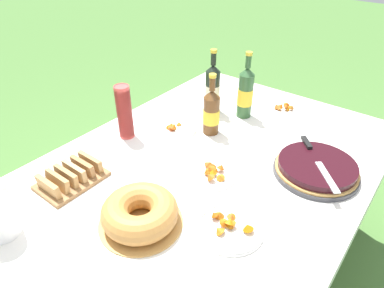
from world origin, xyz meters
name	(u,v)px	position (x,y,z in m)	size (l,w,h in m)	color
ground_plane	(201,274)	(0.00, 0.00, 0.00)	(16.00, 16.00, 0.00)	#4C7A38
garden_table	(203,178)	(0.00, 0.00, 0.68)	(1.83, 1.24, 0.73)	brown
tablecloth	(203,170)	(0.00, 0.00, 0.72)	(1.84, 1.25, 0.10)	white
berry_tart	(316,168)	(0.26, -0.40, 0.77)	(0.35, 0.35, 0.06)	#38383D
serving_knife	(316,157)	(0.28, -0.38, 0.80)	(0.30, 0.27, 0.01)	silver
bundt_cake	(140,213)	(-0.39, -0.01, 0.79)	(0.30, 0.30, 0.10)	tan
cup_stack	(124,112)	(-0.02, 0.45, 0.87)	(0.07, 0.07, 0.27)	#E04C47
cider_bottle_green	(245,93)	(0.51, 0.10, 0.87)	(0.08, 0.08, 0.35)	#2D562D
cider_bottle_amber	(211,112)	(0.26, 0.14, 0.85)	(0.08, 0.08, 0.31)	brown
juice_bottle_red	(212,89)	(0.44, 0.27, 0.87)	(0.08, 0.08, 0.35)	black
snack_plate_near	(230,227)	(-0.22, -0.28, 0.75)	(0.23, 0.23, 0.06)	white
snack_plate_left	(174,129)	(0.15, 0.30, 0.75)	(0.23, 0.23, 0.05)	white
snack_plate_right	(211,173)	(-0.02, -0.06, 0.75)	(0.22, 0.22, 0.06)	white
snack_plate_far	(284,109)	(0.69, -0.04, 0.75)	(0.21, 0.21, 0.05)	white
bread_board	(71,177)	(-0.40, 0.37, 0.77)	(0.26, 0.18, 0.07)	olive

